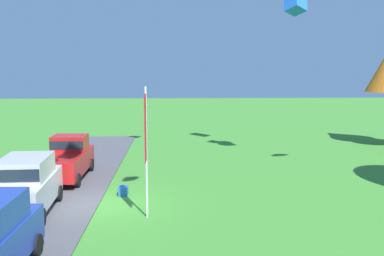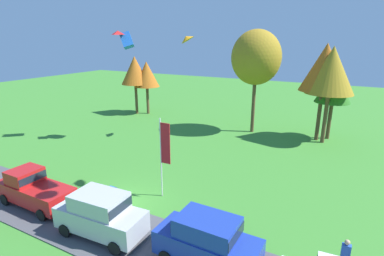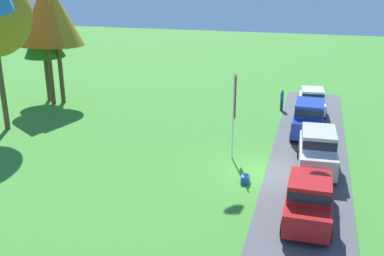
{
  "view_description": "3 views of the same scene",
  "coord_description": "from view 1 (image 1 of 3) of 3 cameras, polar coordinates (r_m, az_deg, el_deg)",
  "views": [
    {
      "loc": [
        18.75,
        3.25,
        5.97
      ],
      "look_at": [
        -0.78,
        4.0,
        3.17
      ],
      "focal_mm": 42.0,
      "sensor_mm": 36.0,
      "label": 1
    },
    {
      "loc": [
        11.43,
        -12.05,
        9.63
      ],
      "look_at": [
        2.47,
        4.8,
        3.92
      ],
      "focal_mm": 28.0,
      "sensor_mm": 36.0,
      "label": 2
    },
    {
      "loc": [
        -22.41,
        -2.12,
        10.4
      ],
      "look_at": [
        -0.71,
        3.91,
        2.52
      ],
      "focal_mm": 42.0,
      "sensor_mm": 36.0,
      "label": 3
    }
  ],
  "objects": [
    {
      "name": "cooler_box",
      "position": [
        21.02,
        -8.72,
        -7.89
      ],
      "size": [
        0.56,
        0.4,
        0.4
      ],
      "primitive_type": "cube",
      "color": "blue",
      "rests_on": "ground"
    },
    {
      "name": "car_pickup_mid_row",
      "position": [
        24.33,
        -15.53,
        -3.69
      ],
      "size": [
        5.02,
        2.09,
        2.14
      ],
      "color": "red",
      "rests_on": "ground"
    },
    {
      "name": "car_suv_far_end",
      "position": [
        19.05,
        -20.31,
        -6.58
      ],
      "size": [
        4.69,
        2.23,
        2.28
      ],
      "color": "#B7B7BC",
      "rests_on": "ground"
    },
    {
      "name": "flag_banner",
      "position": [
        17.04,
        -5.91,
        -1.09
      ],
      "size": [
        0.71,
        0.08,
        5.13
      ],
      "color": "silver",
      "rests_on": "ground"
    },
    {
      "name": "pavement_strip",
      "position": [
        20.42,
        -17.87,
        -9.18
      ],
      "size": [
        36.0,
        4.4,
        0.06
      ],
      "primitive_type": "cube",
      "color": "#4C4C51",
      "rests_on": "ground"
    },
    {
      "name": "ground_plane",
      "position": [
        19.95,
        -11.63,
        -9.45
      ],
      "size": [
        120.0,
        120.0,
        0.0
      ],
      "primitive_type": "plane",
      "color": "#3D842D"
    },
    {
      "name": "kite_box_topmost",
      "position": [
        26.88,
        13.0,
        15.44
      ],
      "size": [
        1.67,
        1.34,
        1.68
      ],
      "primitive_type": "cube",
      "rotation": [
        0.3,
        0.3,
        3.81
      ],
      "color": "blue"
    }
  ]
}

